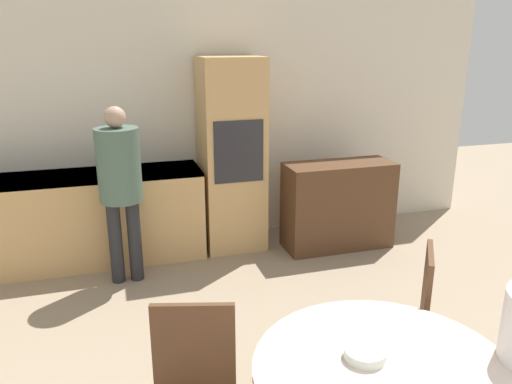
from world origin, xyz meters
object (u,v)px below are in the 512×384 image
at_px(chair_far_right, 407,318).
at_px(bowl_near, 365,354).
at_px(oven_unit, 231,155).
at_px(person_standing, 120,177).
at_px(sideboard, 338,205).

xyz_separation_m(chair_far_right, bowl_near, (-0.59, -0.55, 0.25)).
distance_m(oven_unit, chair_far_right, 2.66).
height_order(oven_unit, bowl_near, oven_unit).
xyz_separation_m(oven_unit, bowl_near, (-0.20, -3.15, -0.17)).
relative_size(oven_unit, person_standing, 1.23).
height_order(sideboard, bowl_near, sideboard).
bearing_deg(chair_far_right, sideboard, -162.02).
relative_size(sideboard, chair_far_right, 1.14).
height_order(chair_far_right, person_standing, person_standing).
bearing_deg(oven_unit, person_standing, -154.50).
relative_size(oven_unit, chair_far_right, 1.98).
distance_m(sideboard, bowl_near, 3.07).
bearing_deg(bowl_near, sideboard, 66.08).
relative_size(sideboard, person_standing, 0.71).
bearing_deg(person_standing, sideboard, 4.55).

